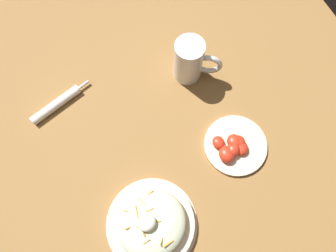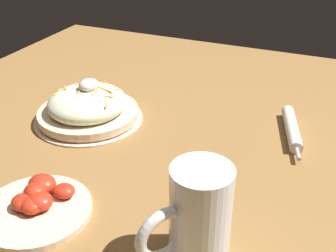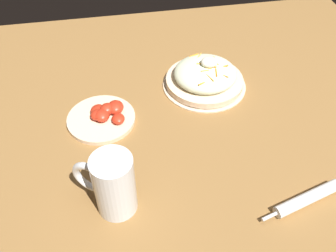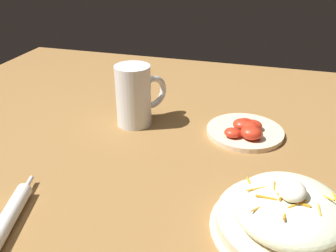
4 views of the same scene
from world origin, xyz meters
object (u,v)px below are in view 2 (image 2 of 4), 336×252
(napkin_roll, at_px, (292,129))
(tomato_plate, at_px, (37,204))
(salad_plate, at_px, (88,107))
(beer_mug, at_px, (198,221))

(napkin_roll, height_order, tomato_plate, tomato_plate)
(salad_plate, xyz_separation_m, tomato_plate, (-0.29, -0.09, -0.02))
(salad_plate, bearing_deg, beer_mug, -128.43)
(napkin_roll, relative_size, tomato_plate, 1.11)
(beer_mug, relative_size, napkin_roll, 0.75)
(napkin_roll, distance_m, tomato_plate, 0.52)
(salad_plate, height_order, napkin_roll, salad_plate)
(beer_mug, height_order, tomato_plate, beer_mug)
(beer_mug, bearing_deg, tomato_plate, 92.26)
(beer_mug, relative_size, tomato_plate, 0.83)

